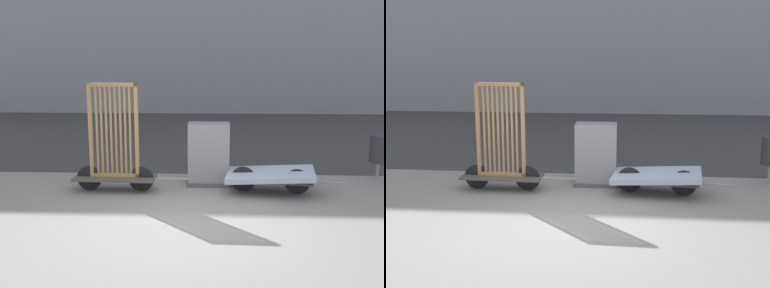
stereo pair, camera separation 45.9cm
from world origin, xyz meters
TOP-DOWN VIEW (x-y plane):
  - ground_plane at (0.00, 0.00)m, footprint 60.00×60.00m
  - road_strip at (0.00, 8.56)m, footprint 56.00×10.79m
  - bike_cart_with_bedframe at (-1.56, 1.81)m, footprint 2.36×0.65m
  - bike_cart_with_mattress at (1.57, 1.81)m, footprint 2.44×1.30m
  - utility_cabinet at (0.33, 2.35)m, footprint 0.92×0.56m
  - trash_bin at (4.07, 2.82)m, footprint 0.41×0.41m

SIDE VIEW (x-z plane):
  - ground_plane at x=0.00m, z-range 0.00..0.00m
  - road_strip at x=0.00m, z-range 0.00..0.01m
  - bike_cart_with_mattress at x=1.57m, z-range 0.10..0.61m
  - utility_cabinet at x=0.33m, z-range -0.04..1.28m
  - trash_bin at x=4.07m, z-range 0.20..1.20m
  - bike_cart_with_bedframe at x=-1.56m, z-range -0.36..1.84m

